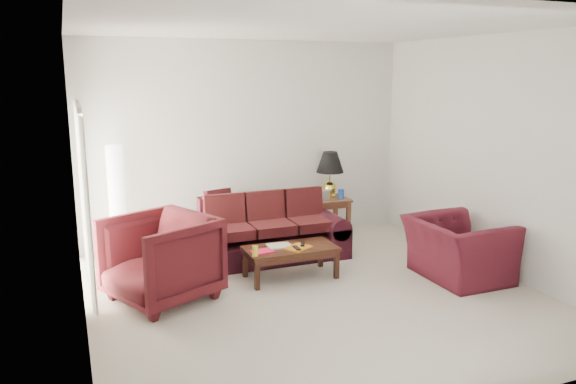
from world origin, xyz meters
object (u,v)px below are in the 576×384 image
(armchair_left, at_px, (161,259))
(floor_lamp, at_px, (117,203))
(coffee_table, at_px, (291,262))
(end_table, at_px, (329,217))
(armchair_right, at_px, (458,249))
(sofa, at_px, (270,229))

(armchair_left, bearing_deg, floor_lamp, 165.39)
(coffee_table, bearing_deg, end_table, 60.47)
(armchair_right, bearing_deg, sofa, 50.72)
(sofa, relative_size, armchair_left, 1.96)
(armchair_left, relative_size, coffee_table, 0.94)
(armchair_right, distance_m, coffee_table, 2.09)
(coffee_table, bearing_deg, armchair_right, -11.84)
(floor_lamp, distance_m, armchair_right, 4.50)
(sofa, distance_m, coffee_table, 0.81)
(sofa, xyz_separation_m, coffee_table, (-0.00, -0.78, -0.23))
(end_table, xyz_separation_m, coffee_table, (-1.27, -1.53, -0.10))
(armchair_right, bearing_deg, armchair_left, 79.12)
(armchair_left, relative_size, armchair_right, 0.93)
(floor_lamp, distance_m, armchair_left, 1.69)
(armchair_left, bearing_deg, armchair_right, 54.44)
(armchair_left, height_order, coffee_table, armchair_left)
(armchair_left, bearing_deg, end_table, 94.73)
(end_table, xyz_separation_m, armchair_left, (-2.88, -1.65, 0.19))
(armchair_right, bearing_deg, end_table, 15.57)
(floor_lamp, bearing_deg, armchair_right, -30.74)
(floor_lamp, relative_size, coffee_table, 1.41)
(floor_lamp, bearing_deg, armchair_left, -79.48)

